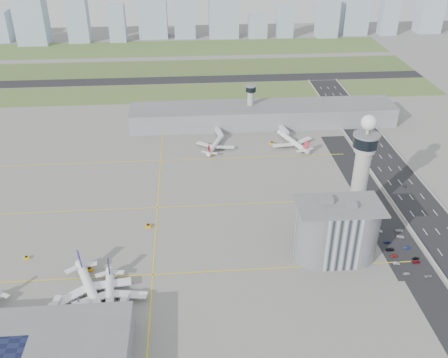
{
  "coord_description": "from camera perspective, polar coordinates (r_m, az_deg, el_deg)",
  "views": [
    {
      "loc": [
        -19.79,
        -219.93,
        161.99
      ],
      "look_at": [
        0.0,
        35.0,
        15.0
      ],
      "focal_mm": 40.0,
      "sensor_mm": 36.0,
      "label": 1
    }
  ],
  "objects": [
    {
      "name": "grass_strip_1",
      "position": [
        544.57,
        -4.36,
        12.51
      ],
      "size": [
        480.0,
        60.0,
        0.08
      ],
      "primitive_type": "cube",
      "color": "#546C33",
      "rests_on": "ground"
    },
    {
      "name": "skyline_bldg_13",
      "position": [
        700.2,
        14.86,
        18.99
      ],
      "size": [
        32.26,
        25.81,
        81.2
      ],
      "primitive_type": "cube",
      "color": "#9EADC1",
      "rests_on": "ground"
    },
    {
      "name": "tug_3",
      "position": [
        282.15,
        -8.66,
        -5.3
      ],
      "size": [
        3.55,
        2.58,
        1.96
      ],
      "primitive_type": null,
      "rotation": [
        0.0,
        0.0,
        -1.65
      ],
      "color": "orange",
      "rests_on": "ground"
    },
    {
      "name": "airplane_far_a",
      "position": [
        363.54,
        -0.99,
        4.27
      ],
      "size": [
        39.48,
        42.46,
        9.61
      ],
      "primitive_type": null,
      "rotation": [
        0.0,
        0.0,
        1.21
      ],
      "color": "white",
      "rests_on": "ground"
    },
    {
      "name": "skyline_bldg_4",
      "position": [
        674.44,
        -21.17,
        16.73
      ],
      "size": [
        35.81,
        28.65,
        60.36
      ],
      "primitive_type": "cube",
      "color": "#9EADC1",
      "rests_on": "ground"
    },
    {
      "name": "jet_bridge_near_1",
      "position": [
        233.62,
        -19.52,
        -15.25
      ],
      "size": [
        5.39,
        14.31,
        5.7
      ],
      "primitive_type": null,
      "rotation": [
        0.0,
        0.0,
        1.4
      ],
      "color": "silver",
      "rests_on": "ground"
    },
    {
      "name": "admin_building",
      "position": [
        256.6,
        12.73,
        -5.83
      ],
      "size": [
        42.0,
        24.0,
        33.5
      ],
      "color": "#B2B2B7",
      "rests_on": "ground"
    },
    {
      "name": "taxiway_line_h_1",
      "position": [
        298.51,
        -7.61,
        -3.27
      ],
      "size": [
        260.0,
        0.6,
        0.01
      ],
      "primitive_type": "cube",
      "color": "yellow",
      "rests_on": "ground"
    },
    {
      "name": "runway",
      "position": [
        508.41,
        -4.31,
        11.24
      ],
      "size": [
        480.0,
        22.0,
        0.1
      ],
      "primitive_type": "cube",
      "color": "black",
      "rests_on": "ground"
    },
    {
      "name": "skyline_bldg_9",
      "position": [
        667.14,
        -0.05,
        18.57
      ],
      "size": [
        36.96,
        29.57,
        62.11
      ],
      "primitive_type": "cube",
      "color": "#9EADC1",
      "rests_on": "ground"
    },
    {
      "name": "car_lot_3",
      "position": [
        276.33,
        18.44,
        -7.64
      ],
      "size": [
        4.59,
        2.05,
        1.31
      ],
      "primitive_type": "imported",
      "rotation": [
        0.0,
        0.0,
        1.62
      ],
      "color": "black",
      "rests_on": "ground"
    },
    {
      "name": "skyline_bldg_6",
      "position": [
        658.12,
        -12.11,
        17.04
      ],
      "size": [
        20.04,
        16.03,
        45.2
      ],
      "primitive_type": "cube",
      "color": "#9EADC1",
      "rests_on": "ground"
    },
    {
      "name": "car_lot_5",
      "position": [
        288.32,
        17.31,
        -5.71
      ],
      "size": [
        3.79,
        1.79,
        1.2
      ],
      "primitive_type": "imported",
      "rotation": [
        0.0,
        0.0,
        1.42
      ],
      "color": "silver",
      "rests_on": "ground"
    },
    {
      "name": "skyline_bldg_5",
      "position": [
        665.27,
        -16.44,
        17.62
      ],
      "size": [
        25.49,
        20.39,
        66.89
      ],
      "primitive_type": "cube",
      "color": "#9EADC1",
      "rests_on": "ground"
    },
    {
      "name": "taxiway_line_h_0",
      "position": [
        250.44,
        -8.14,
        -10.78
      ],
      "size": [
        260.0,
        0.6,
        0.01
      ],
      "primitive_type": "cube",
      "color": "yellow",
      "rests_on": "ground"
    },
    {
      "name": "secondary_tower",
      "position": [
        399.79,
        3.05,
        8.86
      ],
      "size": [
        8.6,
        8.6,
        31.9
      ],
      "color": "#ADAAA5",
      "rests_on": "ground"
    },
    {
      "name": "car_hw_2",
      "position": [
        402.33,
        16.59,
        4.94
      ],
      "size": [
        2.4,
        4.27,
        1.13
      ],
      "primitive_type": "imported",
      "rotation": [
        0.0,
        0.0,
        0.14
      ],
      "color": "#151752",
      "rests_on": "ground"
    },
    {
      "name": "jet_bridge_near_2",
      "position": [
        227.34,
        -11.96,
        -15.38
      ],
      "size": [
        5.39,
        14.31,
        5.7
      ],
      "primitive_type": null,
      "rotation": [
        0.0,
        0.0,
        1.4
      ],
      "color": "silver",
      "rests_on": "ground"
    },
    {
      "name": "highway",
      "position": [
        304.57,
        22.75,
        -4.88
      ],
      "size": [
        28.0,
        500.0,
        0.1
      ],
      "primitive_type": "cube",
      "color": "black",
      "rests_on": "ground"
    },
    {
      "name": "jet_bridge_far_0",
      "position": [
        386.85,
        -0.82,
        5.6
      ],
      "size": [
        5.39,
        14.31,
        5.7
      ],
      "primitive_type": null,
      "rotation": [
        0.0,
        0.0,
        -1.4
      ],
      "color": "silver",
      "rests_on": "ground"
    },
    {
      "name": "parking_lot",
      "position": [
        277.52,
        19.58,
        -7.85
      ],
      "size": [
        20.0,
        44.0,
        0.1
      ],
      "primitive_type": "cube",
      "color": "black",
      "rests_on": "ground"
    },
    {
      "name": "car_lot_8",
      "position": [
        274.7,
        21.07,
        -8.46
      ],
      "size": [
        3.6,
        1.72,
        1.19
      ],
      "primitive_type": "imported",
      "rotation": [
        0.0,
        0.0,
        1.66
      ],
      "color": "black",
      "rests_on": "ground"
    },
    {
      "name": "tug_0",
      "position": [
        275.94,
        -21.66,
        -8.35
      ],
      "size": [
        3.21,
        2.7,
        1.59
      ],
      "primitive_type": null,
      "rotation": [
        0.0,
        0.0,
        1.92
      ],
      "color": "yellow",
      "rests_on": "ground"
    },
    {
      "name": "car_hw_1",
      "position": [
        336.38,
        19.94,
        -0.75
      ],
      "size": [
        1.82,
        3.68,
        1.16
      ],
      "primitive_type": "imported",
      "rotation": [
        0.0,
        0.0,
        -0.17
      ],
      "color": "black",
      "rests_on": "ground"
    },
    {
      "name": "car_lot_4",
      "position": [
        281.19,
        18.19,
        -6.87
      ],
      "size": [
        3.84,
        1.84,
        1.26
      ],
      "primitive_type": "imported",
      "rotation": [
        0.0,
        0.0,
        1.67
      ],
      "color": "navy",
      "rests_on": "ground"
    },
    {
      "name": "taxiway_line_h_2",
      "position": [
        350.29,
        -7.24,
        2.09
      ],
      "size": [
        260.0,
        0.6,
        0.01
      ],
      "primitive_type": "cube",
      "color": "yellow",
      "rests_on": "ground"
    },
    {
      "name": "car_hw_4",
      "position": [
        450.32,
        12.46,
        8.18
      ],
      "size": [
        2.18,
        4.04,
        1.31
      ],
      "primitive_type": "imported",
      "rotation": [
        0.0,
        0.0,
        0.17
      ],
      "color": "gray",
      "rests_on": "ground"
    },
    {
      "name": "landside_road",
      "position": [
        286.97,
        19.08,
        -6.37
      ],
      "size": [
        18.0,
        260.0,
        0.08
      ],
      "primitive_type": "cube",
      "color": "black",
      "rests_on": "ground"
    },
    {
      "name": "tug_1",
      "position": [
        258.49,
        -15.12,
        -9.92
      ],
      "size": [
        3.36,
        2.59,
        1.76
      ],
      "primitive_type": null,
      "rotation": [
        0.0,
        0.0,
        1.39
      ],
      "color": "orange",
      "rests_on": "ground"
    },
    {
      "name": "airplane_near_c",
      "position": [
        235.15,
        -12.98,
        -12.75
      ],
      "size": [
        38.8,
        44.04,
        11.24
      ],
      "primitive_type": null,
      "rotation": [
        0.0,
        0.0,
        -1.45
      ],
      "color": "white",
      "rests_on": "ground"
    },
    {
      "name": "skyline_bldg_7",
      "position": [
        671.0,
        -8.16,
        18.32
      ],
      "size": [
        35.76,
        28.61,
        61.22
      ],
      "primitive_type": "cube",
      "color": "#9EADC1",
      "rests_on": "ground"
    },
    {
      "name": "taxiway_line_v",
      "position": [
        298.51,
        -7.61,
        -3.27
      ],
      "size": [
        0.6,
        260.0,
        0.01
      ],
      "primitive_type": "cube",
      "color": "yellow",
      "rests_on": "ground"
    },
    {
      "name": "skyline_bldg_12",
      "position": [
        680.78,
        11.72,
        17.57
      ],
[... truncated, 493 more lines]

